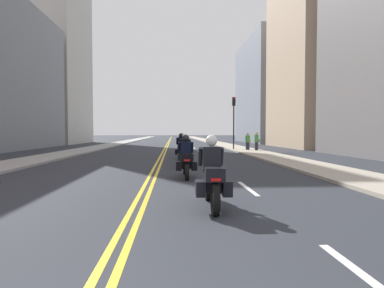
# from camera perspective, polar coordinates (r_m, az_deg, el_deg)

# --- Properties ---
(ground_plane) EXTENTS (264.00, 264.00, 0.00)m
(ground_plane) POSITION_cam_1_polar(r_m,az_deg,el_deg) (49.34, -4.36, 0.17)
(ground_plane) COLOR #2B2F36
(sidewalk_left) EXTENTS (2.67, 144.00, 0.12)m
(sidewalk_left) POSITION_cam_1_polar(r_m,az_deg,el_deg) (50.02, -12.92, 0.22)
(sidewalk_left) COLOR #999996
(sidewalk_left) RESTS_ON ground
(sidewalk_right) EXTENTS (2.67, 144.00, 0.12)m
(sidewalk_right) POSITION_cam_1_polar(r_m,az_deg,el_deg) (49.78, 4.24, 0.26)
(sidewalk_right) COLOR #AAA28F
(sidewalk_right) RESTS_ON ground
(centreline_yellow_inner) EXTENTS (0.12, 132.00, 0.01)m
(centreline_yellow_inner) POSITION_cam_1_polar(r_m,az_deg,el_deg) (49.35, -4.50, 0.18)
(centreline_yellow_inner) COLOR yellow
(centreline_yellow_inner) RESTS_ON ground
(centreline_yellow_outer) EXTENTS (0.12, 132.00, 0.01)m
(centreline_yellow_outer) POSITION_cam_1_polar(r_m,az_deg,el_deg) (49.34, -4.22, 0.18)
(centreline_yellow_outer) COLOR yellow
(centreline_yellow_outer) RESTS_ON ground
(lane_dashes_white) EXTENTS (0.14, 56.40, 0.01)m
(lane_dashes_white) POSITION_cam_1_polar(r_m,az_deg,el_deg) (30.44, 0.82, -1.04)
(lane_dashes_white) COLOR silver
(lane_dashes_white) RESTS_ON ground
(building_right_1) EXTENTS (7.15, 12.22, 30.36)m
(building_right_1) POSITION_cam_1_polar(r_m,az_deg,el_deg) (40.42, 21.36, 21.49)
(building_right_1) COLOR tan
(building_right_1) RESTS_ON ground
(building_left_2) EXTENTS (6.25, 13.02, 29.01)m
(building_left_2) POSITION_cam_1_polar(r_m,az_deg,el_deg) (52.98, -22.91, 15.97)
(building_left_2) COLOR #B5B6B0
(building_left_2) RESTS_ON ground
(building_right_2) EXTENTS (8.33, 17.93, 17.15)m
(building_right_2) POSITION_cam_1_polar(r_m,az_deg,el_deg) (55.23, 14.05, 9.24)
(building_right_2) COLOR gray
(building_right_2) RESTS_ON ground
(motorcycle_0) EXTENTS (0.77, 2.14, 1.64)m
(motorcycle_0) POSITION_cam_1_polar(r_m,az_deg,el_deg) (7.01, 3.64, -6.39)
(motorcycle_0) COLOR black
(motorcycle_0) RESTS_ON ground
(motorcycle_1) EXTENTS (0.76, 2.22, 1.61)m
(motorcycle_1) POSITION_cam_1_polar(r_m,az_deg,el_deg) (11.67, -1.11, -3.04)
(motorcycle_1) COLOR black
(motorcycle_1) RESTS_ON ground
(motorcycle_2) EXTENTS (0.77, 2.11, 1.63)m
(motorcycle_2) POSITION_cam_1_polar(r_m,az_deg,el_deg) (15.52, -1.25, -1.69)
(motorcycle_2) COLOR black
(motorcycle_2) RESTS_ON ground
(motorcycle_3) EXTENTS (0.76, 2.19, 1.65)m
(motorcycle_3) POSITION_cam_1_polar(r_m,az_deg,el_deg) (19.55, -2.04, -0.90)
(motorcycle_3) COLOR black
(motorcycle_3) RESTS_ON ground
(motorcycle_4) EXTENTS (0.77, 2.19, 1.65)m
(motorcycle_4) POSITION_cam_1_polar(r_m,az_deg,el_deg) (24.10, -1.76, -0.29)
(motorcycle_4) COLOR black
(motorcycle_4) RESTS_ON ground
(traffic_light_near) EXTENTS (0.28, 0.38, 5.01)m
(traffic_light_near) POSITION_cam_1_polar(r_m,az_deg,el_deg) (29.85, 7.63, 5.49)
(traffic_light_near) COLOR black
(traffic_light_near) RESTS_ON ground
(pedestrian_0) EXTENTS (0.41, 0.48, 1.65)m
(pedestrian_0) POSITION_cam_1_polar(r_m,az_deg,el_deg) (28.71, 10.14, 0.43)
(pedestrian_0) COLOR #242538
(pedestrian_0) RESTS_ON ground
(pedestrian_1) EXTENTS (0.50, 0.28, 1.72)m
(pedestrian_1) POSITION_cam_1_polar(r_m,az_deg,el_deg) (28.17, 11.72, 0.46)
(pedestrian_1) COLOR #2B2737
(pedestrian_1) RESTS_ON ground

